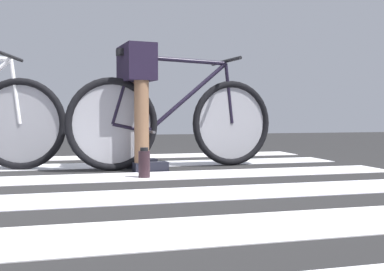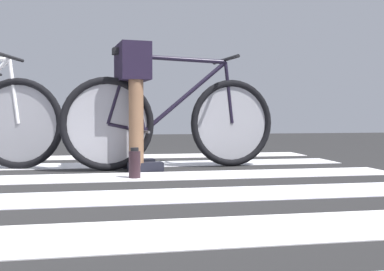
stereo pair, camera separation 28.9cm
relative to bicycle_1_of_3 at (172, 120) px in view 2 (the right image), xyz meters
The scene contains 5 objects.
ground 1.36m from the bicycle_1_of_3, 145.35° to the right, with size 18.00×14.00×0.02m.
crosswalk_markings 1.41m from the bicycle_1_of_3, 142.30° to the right, with size 5.47×4.23×0.00m.
bicycle_1_of_3 is the anchor object (origin of this frame).
cyclist_1_of_3 0.39m from the bicycle_1_of_3, behind, with size 0.36×0.44×0.97m.
water_bottle 0.68m from the bicycle_1_of_3, 122.23° to the right, with size 0.08×0.08×0.21m.
Camera 2 is at (0.57, -2.87, 0.45)m, focal length 43.09 mm.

